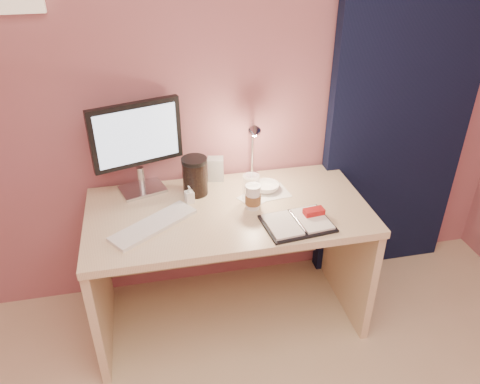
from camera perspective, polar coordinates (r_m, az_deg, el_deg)
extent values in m
plane|color=#9E5C6A|center=(2.44, -3.27, 13.03)|extent=(3.50, 0.00, 3.50)
cube|color=black|center=(2.78, 19.29, 10.42)|extent=(0.85, 0.08, 2.20)
cube|color=beige|center=(2.34, -1.43, -2.45)|extent=(1.40, 0.70, 0.04)
cube|color=beige|center=(2.56, -16.74, -10.93)|extent=(0.04, 0.66, 0.69)
cube|color=beige|center=(2.74, 12.90, -7.13)|extent=(0.04, 0.66, 0.69)
cube|color=beige|center=(2.79, -2.62, -4.09)|extent=(1.32, 0.03, 0.55)
cube|color=silver|center=(2.53, -11.79, 0.34)|extent=(0.26, 0.22, 0.02)
cylinder|color=silver|center=(2.50, -11.96, 1.70)|extent=(0.04, 0.04, 0.12)
cube|color=black|center=(2.39, -12.60, 6.94)|extent=(0.45, 0.17, 0.33)
cube|color=#B2D1F2|center=(2.36, -12.81, 6.64)|extent=(0.39, 0.12, 0.28)
cube|color=white|center=(2.24, -10.47, -3.95)|extent=(0.43, 0.36, 0.02)
cube|color=black|center=(2.23, 7.00, -3.86)|extent=(0.34, 0.27, 0.01)
cube|color=white|center=(2.19, 5.19, -4.00)|extent=(0.16, 0.22, 0.01)
cube|color=white|center=(2.25, 8.79, -3.27)|extent=(0.16, 0.22, 0.01)
cube|color=red|center=(2.27, 9.00, -2.38)|extent=(0.10, 0.06, 0.03)
cube|color=white|center=(2.47, 4.05, 0.01)|extent=(0.17, 0.17, 0.00)
cube|color=white|center=(2.41, 1.68, -0.77)|extent=(0.18, 0.18, 0.00)
cylinder|color=silver|center=(2.31, 1.60, -0.68)|extent=(0.07, 0.07, 0.12)
cylinder|color=brown|center=(2.31, 1.60, -0.87)|extent=(0.08, 0.08, 0.05)
cylinder|color=silver|center=(2.28, 1.63, 0.69)|extent=(0.08, 0.08, 0.01)
cylinder|color=white|center=(2.34, 1.35, 0.35)|extent=(0.09, 0.09, 0.15)
imported|color=white|center=(2.47, 3.28, 0.59)|extent=(0.15, 0.15, 0.04)
imported|color=silver|center=(2.37, -6.19, -0.29)|extent=(0.05, 0.05, 0.09)
cylinder|color=black|center=(2.42, -5.50, 1.72)|extent=(0.13, 0.13, 0.18)
cube|color=#B7B6B2|center=(2.56, -2.98, 2.83)|extent=(0.10, 0.08, 0.13)
cylinder|color=silver|center=(2.61, 1.46, 2.03)|extent=(0.08, 0.08, 0.01)
cylinder|color=silver|center=(2.53, 1.51, 5.31)|extent=(0.01, 0.01, 0.32)
cone|color=silver|center=(2.34, 2.98, 7.21)|extent=(0.07, 0.07, 0.07)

